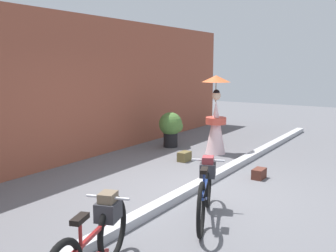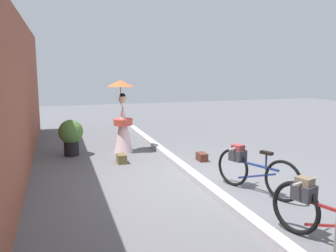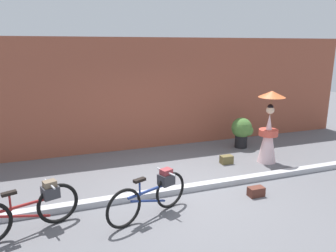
{
  "view_description": "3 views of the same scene",
  "coord_description": "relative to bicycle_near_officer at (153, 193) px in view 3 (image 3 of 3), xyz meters",
  "views": [
    {
      "loc": [
        -5.4,
        -3.06,
        2.12
      ],
      "look_at": [
        0.15,
        0.57,
        1.05
      ],
      "focal_mm": 41.06,
      "sensor_mm": 36.0,
      "label": 1
    },
    {
      "loc": [
        -6.13,
        2.53,
        2.18
      ],
      "look_at": [
        -0.08,
        0.61,
        1.13
      ],
      "focal_mm": 37.75,
      "sensor_mm": 36.0,
      "label": 2
    },
    {
      "loc": [
        -2.35,
        -5.76,
        2.98
      ],
      "look_at": [
        -0.09,
        0.59,
        1.29
      ],
      "focal_mm": 34.51,
      "sensor_mm": 36.0,
      "label": 3
    }
  ],
  "objects": [
    {
      "name": "bicycle_far_side",
      "position": [
        -2.03,
        0.15,
        -0.01
      ],
      "size": [
        1.71,
        0.69,
        0.8
      ],
      "color": "black",
      "rests_on": "ground_plane"
    },
    {
      "name": "sidewalk_curb",
      "position": [
        0.84,
        0.7,
        -0.36
      ],
      "size": [
        14.0,
        0.2,
        0.12
      ],
      "primitive_type": "cube",
      "color": "#B2B2B7",
      "rests_on": "ground_plane"
    },
    {
      "name": "building_wall",
      "position": [
        0.84,
        4.03,
        1.17
      ],
      "size": [
        14.0,
        0.4,
        3.2
      ],
      "primitive_type": "cube",
      "color": "brown",
      "rests_on": "ground_plane"
    },
    {
      "name": "ground_plane",
      "position": [
        0.84,
        0.7,
        -0.42
      ],
      "size": [
        30.0,
        30.0,
        0.0
      ],
      "primitive_type": "plane",
      "color": "slate"
    },
    {
      "name": "potted_plant_by_door",
      "position": [
        3.68,
        2.92,
        0.1
      ],
      "size": [
        0.62,
        0.6,
        0.9
      ],
      "color": "black",
      "rests_on": "ground_plane"
    },
    {
      "name": "bicycle_near_officer",
      "position": [
        0.0,
        0.0,
        0.0
      ],
      "size": [
        1.63,
        0.75,
        0.8
      ],
      "color": "black",
      "rests_on": "ground_plane"
    },
    {
      "name": "backpack_spare",
      "position": [
        2.57,
        1.86,
        -0.31
      ],
      "size": [
        0.31,
        0.2,
        0.21
      ],
      "color": "brown",
      "rests_on": "ground_plane"
    },
    {
      "name": "backpack_on_pavement",
      "position": [
        2.2,
        0.01,
        -0.33
      ],
      "size": [
        0.32,
        0.19,
        0.19
      ],
      "color": "#592D23",
      "rests_on": "ground_plane"
    },
    {
      "name": "person_with_parasol",
      "position": [
        3.63,
        1.63,
        0.46
      ],
      "size": [
        0.68,
        0.68,
        1.87
      ],
      "color": "silver",
      "rests_on": "ground_plane"
    }
  ]
}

